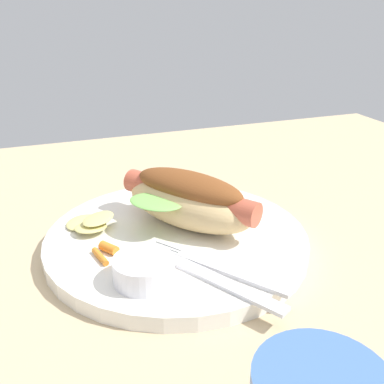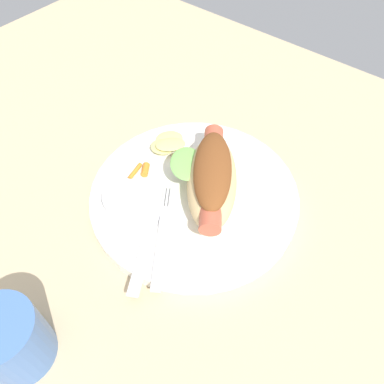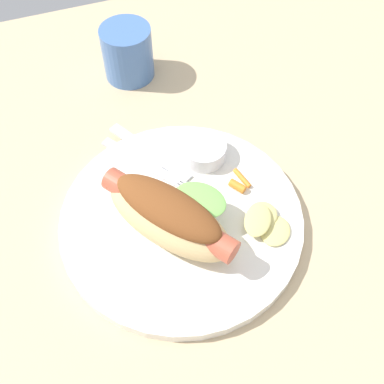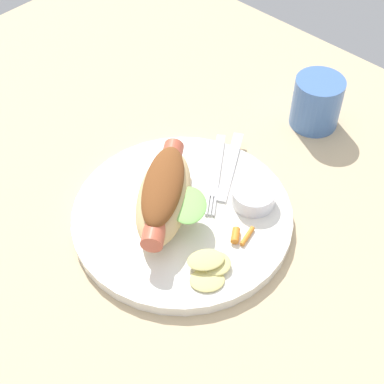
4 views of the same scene
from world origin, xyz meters
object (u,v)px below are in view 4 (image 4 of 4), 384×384
Objects in this scene: knife at (230,166)px; chips_pile at (209,268)px; plate at (182,216)px; drinking_cup at (317,102)px; fork at (216,171)px; carrot_garnish at (240,235)px; hot_dog at (164,194)px; sauce_ramekin at (253,196)px.

chips_pile is at bearing 2.88° from knife.
drinking_cup is (-1.17, -27.22, 3.07)cm from plate.
fork is 19.36cm from drinking_cup.
hot_dog is at bearing 18.33° from carrot_garnish.
sauce_ramekin is 12.16cm from chips_pile.
sauce_ramekin is 20.29cm from drinking_cup.
knife is at bearing 139.66° from hot_dog.
drinking_cup reaches higher than fork.
sauce_ramekin reaches higher than carrot_garnish.
sauce_ramekin is at bearing -75.45° from chips_pile.
carrot_garnish is at bearing 16.70° from knife.
chips_pile reaches higher than fork.
drinking_cup is at bearing 136.33° from fork.
drinking_cup reaches higher than knife.
plate is 7.93× the size of carrot_garnish.
drinking_cup is at bearing -74.97° from carrot_garnish.
sauce_ramekin is (-7.28, -8.74, -2.10)cm from hot_dog.
fork is 11.35cm from carrot_garnish.
plate is at bearing 13.54° from carrot_garnish.
fork is 0.97× the size of knife.
chips_pile is at bearing 153.10° from plate.
chips_pile is 0.88× the size of drinking_cup.
plate is at bearing 53.51° from sauce_ramekin.
drinking_cup is (4.32, -19.79, 1.15)cm from sauce_ramekin.
knife is at bearing 83.40° from drinking_cup.
chips_pile is at bearing 95.29° from carrot_garnish.
drinking_cup is (-2.69, -19.06, 2.07)cm from fork.
knife is (-0.72, -2.08, -0.02)cm from fork.
hot_dog is 11.07cm from chips_pile.
plate is at bearing -25.12° from fork.
hot_dog reaches higher than chips_pile.
chips_pile is 6.28cm from carrot_garnish.
plate is 4.10× the size of chips_pile.
carrot_garnish is (-9.48, 6.24, 0.21)cm from fork.
sauce_ramekin is at bearing 102.31° from drinking_cup.
fork is at bearing -5.97° from sauce_ramekin.
sauce_ramekin is (-5.49, -7.43, 1.93)cm from plate.
plate is 9.69cm from chips_pile.
chips_pile is at bearing 103.15° from drinking_cup.
drinking_cup is at bearing 138.68° from hot_dog.
fork is (1.51, -8.16, 1.00)cm from plate.
plate is 4.60cm from hot_dog.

